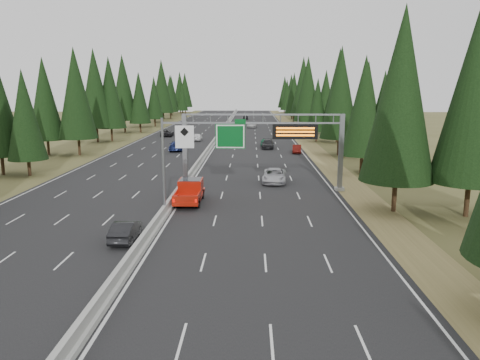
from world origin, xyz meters
The scene contains 19 objects.
road centered at (0.00, 80.00, 0.04)m, with size 32.00×260.00×0.08m, color black.
shoulder_right centered at (17.80, 80.00, 0.03)m, with size 3.60×260.00×0.06m, color olive.
shoulder_left centered at (-17.80, 80.00, 0.03)m, with size 3.60×260.00×0.06m, color #4E4C24.
median_barrier centered at (0.00, 80.00, 0.41)m, with size 0.70×260.00×0.85m.
sign_gantry centered at (8.92, 34.88, 5.27)m, with size 16.75×0.98×7.80m.
hov_sign_pole centered at (0.58, 24.97, 4.72)m, with size 2.80×0.50×8.00m.
tree_row_right centered at (21.94, 68.83, 9.36)m, with size 11.84×237.04×18.73m.
tree_row_left centered at (-21.78, 70.89, 9.39)m, with size 11.97×240.37×18.98m.
silver_minivan centered at (9.70, 38.97, 0.85)m, with size 2.54×5.51×1.53m, color #B3B3B8.
red_pickup centered at (1.50, 29.80, 1.20)m, with size 2.23×6.23×2.03m.
car_ahead_green centered at (9.60, 72.85, 0.73)m, with size 1.53×3.79×1.29m, color #15603B.
car_ahead_dkred centered at (14.50, 63.22, 0.73)m, with size 1.38×3.96×1.31m, color #500F0B.
car_ahead_dkgrey centered at (9.99, 69.00, 0.83)m, with size 2.10×5.17×1.50m, color black.
car_ahead_white centered at (7.23, 112.79, 0.81)m, with size 2.41×5.22×1.45m, color #B9B9B9.
car_ahead_far centered at (5.11, 145.68, 0.82)m, with size 1.74×4.32×1.47m, color black.
car_onc_near centered at (-1.50, 18.50, 0.77)m, with size 1.46×4.19×1.38m, color black.
car_onc_blue centered at (-5.44, 65.62, 0.89)m, with size 2.27×5.58×1.62m, color navy.
car_onc_white centered at (-3.69, 80.79, 0.82)m, with size 1.76×4.36×1.49m, color white.
car_onc_far centered at (-11.28, 89.69, 0.81)m, with size 2.43×5.28×1.47m, color black.
Camera 1 is at (7.12, -12.16, 10.38)m, focal length 35.00 mm.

